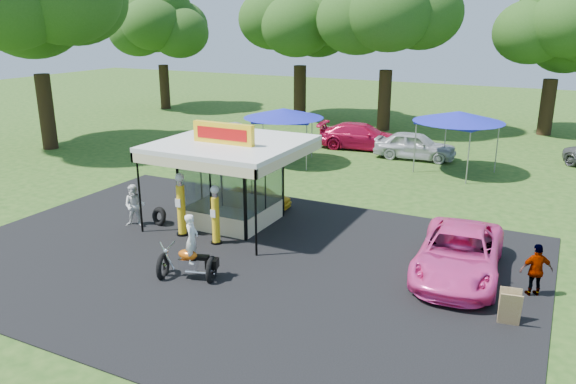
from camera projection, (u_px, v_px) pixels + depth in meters
name	position (u px, v px, depth m)	size (l,w,h in m)	color
ground	(203.00, 281.00, 17.76)	(120.00, 120.00, 0.00)	#234816
asphalt_apron	(236.00, 258.00, 19.46)	(20.00, 14.00, 0.04)	black
gas_station_kiosk	(232.00, 180.00, 22.35)	(5.40, 5.40, 4.18)	white
gas_pump_left	(181.00, 206.00, 21.15)	(0.46, 0.46, 2.48)	black
gas_pump_right	(216.00, 216.00, 20.38)	(0.42, 0.42, 2.25)	black
motorcycle	(190.00, 253.00, 17.66)	(2.01, 1.41, 2.28)	black
spare_tires	(159.00, 216.00, 22.53)	(0.89, 0.60, 0.74)	black
a_frame_sign	(510.00, 308.00, 15.08)	(0.60, 0.59, 1.01)	#593819
kiosk_car	(260.00, 197.00, 24.62)	(1.13, 2.82, 0.96)	yellow
pink_sedan	(459.00, 253.00, 17.96)	(2.53, 5.48, 1.52)	#FF45A7
spectator_west	(135.00, 206.00, 22.23)	(0.84, 0.65, 1.72)	white
spectator_east_b	(536.00, 270.00, 16.59)	(0.97, 0.41, 1.66)	gray
bg_car_a	(232.00, 136.00, 36.01)	(1.55, 4.45, 1.46)	silver
bg_car_b	(362.00, 136.00, 35.57)	(2.25, 5.53, 1.61)	#BE0E3A
bg_car_c	(415.00, 145.00, 33.01)	(1.91, 4.73, 1.61)	#BCBDC1
tent_west	(284.00, 114.00, 31.44)	(4.51, 4.51, 3.15)	gray
tent_east	(459.00, 117.00, 29.44)	(4.75, 4.75, 3.32)	gray
oak_far_a	(161.00, 29.00, 49.73)	(9.31, 9.31, 11.04)	black
oak_far_b	(300.00, 23.00, 44.43)	(10.00, 10.00, 11.92)	black
oak_far_c	(389.00, 20.00, 39.53)	(10.53, 10.53, 12.41)	black
oak_far_d	(557.00, 34.00, 38.12)	(9.14, 9.14, 10.88)	black
oak_near	(33.00, 6.00, 33.35)	(12.04, 12.04, 13.86)	black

